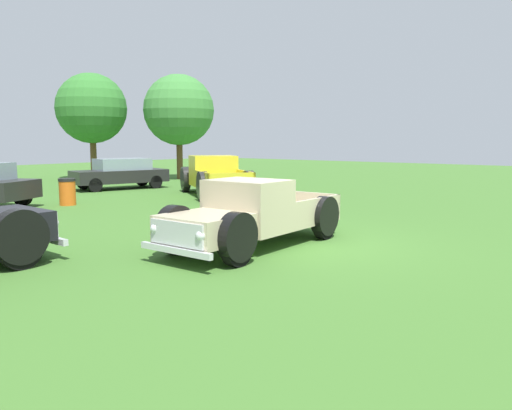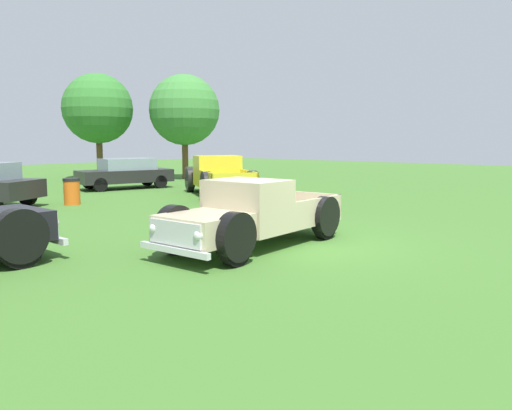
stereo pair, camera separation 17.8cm
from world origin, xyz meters
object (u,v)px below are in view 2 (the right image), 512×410
at_px(pickup_truck_behind_left, 217,176).
at_px(sedan_distant_b, 126,173).
at_px(oak_tree_west, 98,109).
at_px(oak_tree_center, 184,110).
at_px(trash_can, 72,191).
at_px(pickup_truck_foreground, 246,216).

height_order(pickup_truck_behind_left, sedan_distant_b, pickup_truck_behind_left).
distance_m(sedan_distant_b, oak_tree_west, 7.53).
distance_m(pickup_truck_behind_left, oak_tree_center, 9.66).
distance_m(pickup_truck_behind_left, trash_can, 5.92).
bearing_deg(trash_can, pickup_truck_foreground, -99.54).
height_order(sedan_distant_b, oak_tree_west, oak_tree_west).
distance_m(pickup_truck_foreground, trash_can, 9.67).
relative_size(pickup_truck_foreground, trash_can, 5.08).
xyz_separation_m(sedan_distant_b, oak_tree_west, (2.68, 6.18, 3.36)).
height_order(sedan_distant_b, oak_tree_center, oak_tree_center).
bearing_deg(trash_can, pickup_truck_behind_left, -16.78).
relative_size(pickup_truck_foreground, oak_tree_center, 0.79).
height_order(pickup_truck_behind_left, oak_tree_center, oak_tree_center).
relative_size(pickup_truck_foreground, oak_tree_west, 0.78).
distance_m(sedan_distant_b, trash_can, 6.02).
bearing_deg(pickup_truck_foreground, oak_tree_center, 51.10).
bearing_deg(pickup_truck_behind_left, trash_can, 163.22).
xyz_separation_m(pickup_truck_behind_left, sedan_distant_b, (-0.79, 5.23, -0.03)).
height_order(pickup_truck_foreground, trash_can, pickup_truck_foreground).
height_order(oak_tree_west, oak_tree_center, oak_tree_west).
relative_size(pickup_truck_behind_left, sedan_distant_b, 1.21).
bearing_deg(oak_tree_west, oak_tree_center, -50.39).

